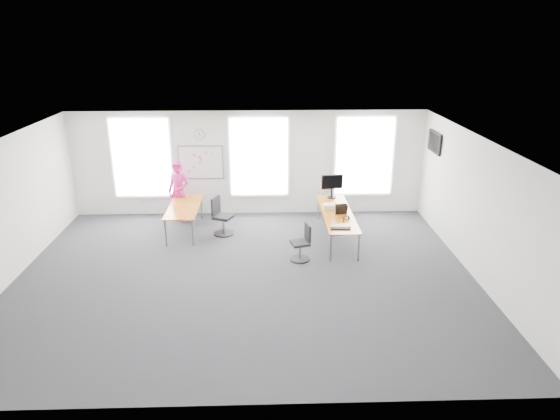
{
  "coord_description": "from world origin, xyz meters",
  "views": [
    {
      "loc": [
        0.45,
        -9.82,
        5.13
      ],
      "look_at": [
        0.81,
        1.2,
        1.1
      ],
      "focal_mm": 32.0,
      "sensor_mm": 36.0,
      "label": 1
    }
  ],
  "objects_px": {
    "desk_left": "(184,208)",
    "desk_right": "(337,214)",
    "headphones": "(346,218)",
    "person": "(179,192)",
    "monitor": "(332,184)",
    "chair_right": "(302,244)",
    "keyboard": "(340,229)",
    "chair_left": "(221,218)"
  },
  "relations": [
    {
      "from": "desk_right",
      "to": "person",
      "type": "height_order",
      "value": "person"
    },
    {
      "from": "desk_left",
      "to": "person",
      "type": "distance_m",
      "value": 0.88
    },
    {
      "from": "desk_left",
      "to": "headphones",
      "type": "bearing_deg",
      "value": -14.3
    },
    {
      "from": "desk_left",
      "to": "headphones",
      "type": "distance_m",
      "value": 4.25
    },
    {
      "from": "chair_right",
      "to": "person",
      "type": "xyz_separation_m",
      "value": [
        -3.25,
        2.62,
        0.47
      ]
    },
    {
      "from": "monitor",
      "to": "desk_right",
      "type": "bearing_deg",
      "value": -99.15
    },
    {
      "from": "desk_left",
      "to": "chair_right",
      "type": "relative_size",
      "value": 2.25
    },
    {
      "from": "desk_left",
      "to": "headphones",
      "type": "height_order",
      "value": "headphones"
    },
    {
      "from": "desk_right",
      "to": "person",
      "type": "bearing_deg",
      "value": 162.11
    },
    {
      "from": "person",
      "to": "headphones",
      "type": "height_order",
      "value": "person"
    },
    {
      "from": "chair_left",
      "to": "chair_right",
      "type": "bearing_deg",
      "value": -106.33
    },
    {
      "from": "chair_left",
      "to": "monitor",
      "type": "distance_m",
      "value": 3.17
    },
    {
      "from": "chair_left",
      "to": "monitor",
      "type": "xyz_separation_m",
      "value": [
        3.0,
        0.79,
        0.66
      ]
    },
    {
      "from": "chair_right",
      "to": "keyboard",
      "type": "xyz_separation_m",
      "value": [
        0.9,
        0.15,
        0.33
      ]
    },
    {
      "from": "desk_right",
      "to": "headphones",
      "type": "distance_m",
      "value": 0.53
    },
    {
      "from": "chair_right",
      "to": "person",
      "type": "bearing_deg",
      "value": -142.04
    },
    {
      "from": "desk_right",
      "to": "desk_left",
      "type": "xyz_separation_m",
      "value": [
        -3.98,
        0.55,
        0.01
      ]
    },
    {
      "from": "desk_right",
      "to": "chair_right",
      "type": "relative_size",
      "value": 3.28
    },
    {
      "from": "headphones",
      "to": "desk_right",
      "type": "bearing_deg",
      "value": 94.48
    },
    {
      "from": "person",
      "to": "monitor",
      "type": "distance_m",
      "value": 4.25
    },
    {
      "from": "desk_right",
      "to": "chair_left",
      "type": "xyz_separation_m",
      "value": [
        -2.99,
        0.38,
        -0.22
      ]
    },
    {
      "from": "monitor",
      "to": "chair_right",
      "type": "bearing_deg",
      "value": -120.94
    },
    {
      "from": "chair_right",
      "to": "keyboard",
      "type": "relative_size",
      "value": 1.88
    },
    {
      "from": "chair_right",
      "to": "headphones",
      "type": "distance_m",
      "value": 1.4
    },
    {
      "from": "headphones",
      "to": "monitor",
      "type": "distance_m",
      "value": 1.71
    },
    {
      "from": "desk_left",
      "to": "desk_right",
      "type": "bearing_deg",
      "value": -7.88
    },
    {
      "from": "keyboard",
      "to": "chair_right",
      "type": "bearing_deg",
      "value": -166.68
    },
    {
      "from": "desk_left",
      "to": "chair_right",
      "type": "bearing_deg",
      "value": -31.09
    },
    {
      "from": "keyboard",
      "to": "monitor",
      "type": "relative_size",
      "value": 0.7
    },
    {
      "from": "person",
      "to": "desk_right",
      "type": "bearing_deg",
      "value": 0.7
    },
    {
      "from": "keyboard",
      "to": "chair_left",
      "type": "bearing_deg",
      "value": 157.06
    },
    {
      "from": "desk_right",
      "to": "person",
      "type": "distance_m",
      "value": 4.45
    },
    {
      "from": "person",
      "to": "keyboard",
      "type": "distance_m",
      "value": 4.84
    },
    {
      "from": "desk_left",
      "to": "monitor",
      "type": "height_order",
      "value": "monitor"
    },
    {
      "from": "person",
      "to": "headphones",
      "type": "relative_size",
      "value": 10.04
    },
    {
      "from": "chair_right",
      "to": "monitor",
      "type": "bearing_deg",
      "value": 144.58
    },
    {
      "from": "desk_left",
      "to": "chair_left",
      "type": "bearing_deg",
      "value": -9.85
    },
    {
      "from": "headphones",
      "to": "monitor",
      "type": "bearing_deg",
      "value": 83.16
    },
    {
      "from": "desk_left",
      "to": "monitor",
      "type": "xyz_separation_m",
      "value": [
        3.99,
        0.61,
        0.44
      ]
    },
    {
      "from": "chair_right",
      "to": "chair_left",
      "type": "height_order",
      "value": "chair_left"
    },
    {
      "from": "chair_right",
      "to": "desk_right",
      "type": "bearing_deg",
      "value": 128.84
    },
    {
      "from": "chair_left",
      "to": "person",
      "type": "height_order",
      "value": "person"
    }
  ]
}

